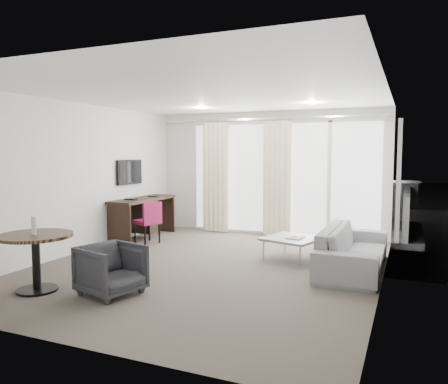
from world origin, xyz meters
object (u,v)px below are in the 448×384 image
at_px(desk_chair, 147,222).
at_px(sofa, 353,248).
at_px(desk, 143,218).
at_px(coffee_table, 292,248).
at_px(rattan_chair_b, 359,210).
at_px(round_table, 36,263).
at_px(tub_armchair, 111,270).
at_px(rattan_chair_a, 342,209).

xyz_separation_m(desk_chair, sofa, (3.90, -0.43, -0.09)).
xyz_separation_m(desk, coffee_table, (3.27, -0.61, -0.23)).
bearing_deg(desk_chair, rattan_chair_b, 64.64).
height_order(round_table, tub_armchair, round_table).
bearing_deg(rattan_chair_a, coffee_table, -70.32).
height_order(sofa, rattan_chair_b, rattan_chair_b).
xyz_separation_m(coffee_table, sofa, (0.99, -0.24, 0.13)).
bearing_deg(desk, desk_chair, -49.16).
bearing_deg(tub_armchair, rattan_chair_a, -1.05).
relative_size(round_table, tub_armchair, 1.33).
relative_size(coffee_table, rattan_chair_b, 0.92).
xyz_separation_m(coffee_table, rattan_chair_b, (0.68, 3.48, 0.26)).
height_order(desk, desk_chair, desk).
xyz_separation_m(sofa, rattan_chair_b, (-0.31, 3.72, 0.12)).
xyz_separation_m(tub_armchair, coffee_table, (1.59, 2.61, -0.13)).
relative_size(tub_armchair, sofa, 0.31).
bearing_deg(coffee_table, sofa, -13.67).
bearing_deg(desk_chair, rattan_chair_a, 71.03).
xyz_separation_m(desk_chair, round_table, (0.36, -3.06, -0.04)).
bearing_deg(tub_armchair, rattan_chair_b, -5.51).
bearing_deg(round_table, rattan_chair_b, 63.05).
bearing_deg(desk_chair, desk, 152.97).
relative_size(desk, rattan_chair_b, 1.98).
xyz_separation_m(round_table, sofa, (3.54, 2.63, -0.05)).
height_order(round_table, sofa, round_table).
xyz_separation_m(tub_armchair, rattan_chair_b, (2.27, 6.09, 0.13)).
bearing_deg(desk_chair, tub_armchair, -42.77).
bearing_deg(desk, sofa, -11.32).
distance_m(desk_chair, round_table, 3.08).
relative_size(tub_armchair, rattan_chair_b, 0.78).
distance_m(rattan_chair_a, rattan_chair_b, 0.54).
bearing_deg(desk_chair, coffee_table, 18.38).
xyz_separation_m(round_table, rattan_chair_b, (3.23, 6.35, 0.08)).
relative_size(round_table, rattan_chair_b, 1.03).
bearing_deg(tub_armchair, desk, 42.44).
relative_size(round_table, rattan_chair_a, 1.14).
xyz_separation_m(rattan_chair_a, rattan_chair_b, (0.43, -0.33, 0.04)).
bearing_deg(round_table, desk, 101.74).
relative_size(sofa, rattan_chair_a, 2.73).
bearing_deg(rattan_chair_b, sofa, -92.71).
relative_size(desk, rattan_chair_a, 2.19).
distance_m(tub_armchair, rattan_chair_a, 6.68).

